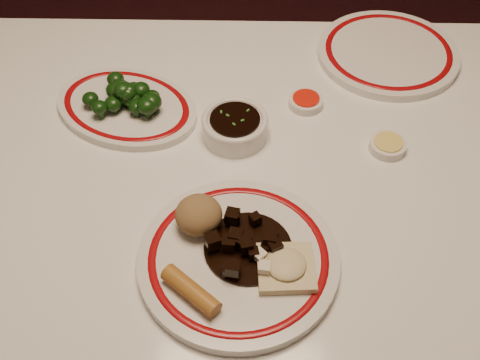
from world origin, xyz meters
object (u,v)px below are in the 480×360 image
object	(u,v)px
main_plate	(238,259)
fried_wonton	(286,266)
dining_table	(239,210)
broccoli_pile	(127,95)
soy_bowl	(235,128)
spring_roll	(191,291)
rice_mound	(199,215)
stirfry_heap	(246,245)
broccoli_plate	(127,107)

from	to	relation	value
main_plate	fried_wonton	world-z (taller)	fried_wonton
dining_table	broccoli_pile	bearing A→B (deg)	142.94
soy_bowl	broccoli_pile	bearing A→B (deg)	162.88
spring_roll	rice_mound	bearing A→B (deg)	39.10
stirfry_heap	soy_bowl	bearing A→B (deg)	94.94
broccoli_plate	dining_table	bearing A→B (deg)	-36.63
broccoli_pile	dining_table	bearing A→B (deg)	-37.06
dining_table	stirfry_heap	world-z (taller)	stirfry_heap
stirfry_heap	soy_bowl	size ratio (longest dim) A/B	1.15
broccoli_pile	broccoli_plate	bearing A→B (deg)	160.02
fried_wonton	spring_roll	bearing A→B (deg)	-161.72
rice_mound	fried_wonton	size ratio (longest dim) A/B	0.84
fried_wonton	stirfry_heap	distance (m)	0.07
broccoli_plate	broccoli_pile	world-z (taller)	broccoli_pile
main_plate	broccoli_plate	size ratio (longest dim) A/B	0.96
rice_mound	fried_wonton	distance (m)	0.15
rice_mound	spring_roll	distance (m)	0.12
dining_table	rice_mound	bearing A→B (deg)	-116.11
spring_roll	soy_bowl	size ratio (longest dim) A/B	0.83
spring_roll	fried_wonton	distance (m)	0.14
spring_roll	fried_wonton	world-z (taller)	spring_roll
spring_roll	broccoli_plate	bearing A→B (deg)	61.28
broccoli_plate	broccoli_pile	bearing A→B (deg)	-19.98
rice_mound	stirfry_heap	size ratio (longest dim) A/B	0.55
broccoli_pile	fried_wonton	bearing A→B (deg)	-51.96
broccoli_plate	broccoli_pile	xyz separation A→B (m)	(0.01, -0.00, 0.03)
rice_mound	fried_wonton	world-z (taller)	rice_mound
stirfry_heap	dining_table	bearing A→B (deg)	94.42
dining_table	main_plate	xyz separation A→B (m)	(0.00, -0.17, 0.10)
dining_table	spring_roll	xyz separation A→B (m)	(-0.06, -0.24, 0.12)
rice_mound	fried_wonton	bearing A→B (deg)	-31.36
main_plate	broccoli_plate	xyz separation A→B (m)	(-0.21, 0.33, -0.00)
spring_roll	broccoli_plate	size ratio (longest dim) A/B	0.28
soy_bowl	fried_wonton	bearing A→B (deg)	-74.63
spring_roll	stirfry_heap	distance (m)	0.11
broccoli_pile	soy_bowl	xyz separation A→B (m)	(0.19, -0.06, -0.02)
fried_wonton	soy_bowl	world-z (taller)	same
rice_mound	spring_roll	world-z (taller)	rice_mound
dining_table	rice_mound	xyz separation A→B (m)	(-0.06, -0.12, 0.14)
main_plate	spring_roll	bearing A→B (deg)	-133.68
rice_mound	broccoli_pile	world-z (taller)	rice_mound
spring_roll	broccoli_plate	xyz separation A→B (m)	(-0.15, 0.40, -0.02)
broccoli_plate	soy_bowl	distance (m)	0.21
stirfry_heap	soy_bowl	distance (m)	0.26
broccoli_plate	soy_bowl	xyz separation A→B (m)	(0.20, -0.06, 0.01)
soy_bowl	spring_roll	bearing A→B (deg)	-98.80
soy_bowl	broccoli_plate	bearing A→B (deg)	162.79
spring_roll	broccoli_pile	xyz separation A→B (m)	(-0.14, 0.40, 0.01)
dining_table	spring_roll	distance (m)	0.28
dining_table	rice_mound	world-z (taller)	rice_mound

